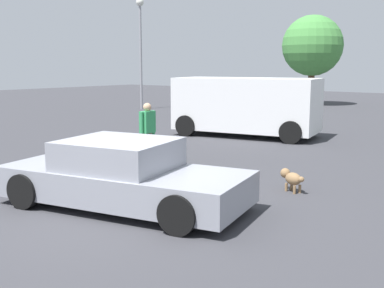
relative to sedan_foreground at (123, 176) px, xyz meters
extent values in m
plane|color=#38383D|center=(0.07, -0.21, -0.57)|extent=(80.00, 80.00, 0.00)
cube|color=gray|center=(0.03, 0.01, -0.13)|extent=(4.80, 2.74, 0.55)
cube|color=gray|center=(-0.07, -0.02, 0.40)|extent=(2.21, 2.04, 0.52)
cube|color=slate|center=(0.81, 0.17, 0.40)|extent=(0.38, 1.53, 0.43)
cube|color=slate|center=(-0.95, -0.20, 0.40)|extent=(0.38, 1.53, 0.43)
cylinder|color=black|center=(1.37, 1.18, -0.25)|extent=(0.67, 0.35, 0.64)
cylinder|color=black|center=(1.73, -0.51, -0.25)|extent=(0.67, 0.35, 0.64)
cylinder|color=black|center=(-1.68, 0.52, -0.25)|extent=(0.67, 0.35, 0.64)
cylinder|color=black|center=(-1.32, -1.17, -0.25)|extent=(0.67, 0.35, 0.64)
ellipsoid|color=olive|center=(1.99, 2.84, -0.29)|extent=(0.46, 0.39, 0.25)
sphere|color=olive|center=(1.75, 2.93, -0.22)|extent=(0.20, 0.20, 0.20)
sphere|color=olive|center=(1.69, 2.96, -0.23)|extent=(0.09, 0.09, 0.09)
cylinder|color=olive|center=(1.84, 2.82, -0.49)|extent=(0.06, 0.06, 0.17)
cylinder|color=olive|center=(1.90, 2.95, -0.49)|extent=(0.06, 0.06, 0.17)
cylinder|color=olive|center=(2.07, 2.72, -0.49)|extent=(0.06, 0.06, 0.17)
cylinder|color=olive|center=(2.13, 2.85, -0.49)|extent=(0.06, 0.06, 0.17)
sphere|color=olive|center=(2.20, 2.74, -0.26)|extent=(0.11, 0.11, 0.11)
cube|color=white|center=(-2.91, 8.92, 0.59)|extent=(5.39, 3.01, 1.88)
cube|color=slate|center=(-5.36, 8.44, 1.00)|extent=(0.39, 1.73, 0.75)
cylinder|color=black|center=(-4.63, 7.58, -0.19)|extent=(0.79, 0.39, 0.76)
cylinder|color=black|center=(-5.00, 9.51, -0.19)|extent=(0.79, 0.39, 0.76)
cylinder|color=black|center=(-0.81, 8.33, -0.19)|extent=(0.79, 0.39, 0.76)
cylinder|color=black|center=(-1.19, 10.26, -0.19)|extent=(0.79, 0.39, 0.76)
cylinder|color=gray|center=(-2.41, 3.14, -0.17)|extent=(0.13, 0.13, 0.80)
cylinder|color=gray|center=(-2.42, 3.31, -0.17)|extent=(0.13, 0.13, 0.80)
cube|color=#339959|center=(-2.42, 3.23, 0.51)|extent=(0.27, 0.42, 0.56)
cylinder|color=#339959|center=(-2.40, 2.99, 0.46)|extent=(0.09, 0.09, 0.66)
cylinder|color=#339959|center=(-2.43, 3.47, 0.46)|extent=(0.09, 0.09, 0.66)
sphere|color=tan|center=(-2.42, 3.23, 0.90)|extent=(0.22, 0.22, 0.22)
cylinder|color=gray|center=(-13.50, 14.45, 2.41)|extent=(0.14, 0.14, 5.96)
sphere|color=silver|center=(-13.50, 14.45, 5.52)|extent=(0.44, 0.44, 0.44)
cylinder|color=brown|center=(-6.97, 23.45, 0.60)|extent=(0.41, 0.41, 2.34)
sphere|color=#478C42|center=(-6.97, 23.45, 3.22)|extent=(3.87, 3.87, 3.87)
camera|label=1|loc=(6.19, -5.86, 1.98)|focal=44.72mm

